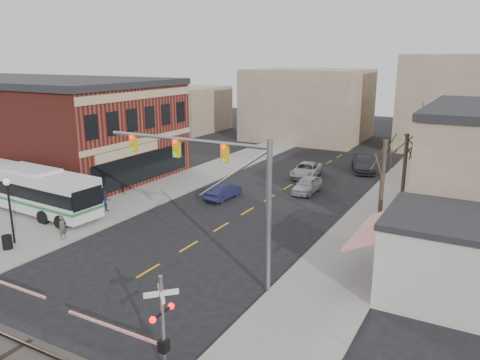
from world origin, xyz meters
name	(u,v)px	position (x,y,z in m)	size (l,w,h in m)	color
ground	(124,286)	(0.00, 0.00, 0.00)	(160.00, 160.00, 0.00)	black
sidewalk_west	(191,179)	(-9.50, 20.00, 0.06)	(5.00, 60.00, 0.12)	gray
sidewalk_east	(388,208)	(9.50, 20.00, 0.06)	(5.00, 60.00, 0.12)	gray
brick_building	(32,124)	(-26.98, 16.00, 4.81)	(30.40, 15.40, 9.60)	maroon
awning_shop	(471,260)	(15.97, 7.00, 2.16)	(9.74, 6.20, 4.30)	beige
tree_east_a	(381,193)	(10.50, 12.00, 3.50)	(0.28, 0.28, 6.75)	#382B21
tree_east_b	(404,176)	(10.80, 18.00, 3.27)	(0.28, 0.28, 6.30)	#382B21
tree_east_c	(424,152)	(11.00, 26.00, 3.72)	(0.28, 0.28, 7.20)	#382B21
transit_bus	(31,189)	(-14.61, 5.82, 1.88)	(13.14, 3.57, 3.35)	silver
traffic_signal_mast	(221,177)	(4.11, 3.23, 5.74)	(10.08, 0.30, 8.00)	gray
rr_crossing_east	(154,322)	(5.76, -4.50, 1.97)	(5.60, 1.36, 4.00)	gray
street_lamp	(9,197)	(-10.00, 0.83, 3.19)	(0.44, 0.44, 4.30)	black
trash_bin	(7,242)	(-9.55, 0.04, 0.56)	(0.60, 0.60, 0.88)	black
car_a	(307,185)	(2.18, 21.20, 0.71)	(1.68, 4.18, 1.42)	#B6B6BB
car_b	(223,191)	(-3.41, 16.00, 0.67)	(1.42, 4.09, 1.35)	#17193A
car_c	(306,170)	(0.13, 26.40, 0.71)	(2.37, 5.13, 1.43)	#B4B4B4
car_d	(363,164)	(4.51, 31.60, 0.77)	(2.17, 5.34, 1.55)	#434448
pedestrian_near	(63,227)	(-7.81, 2.88, 0.91)	(0.58, 0.38, 1.58)	#504440
pedestrian_far	(106,201)	(-9.40, 8.38, 0.94)	(0.80, 0.62, 1.64)	#323258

